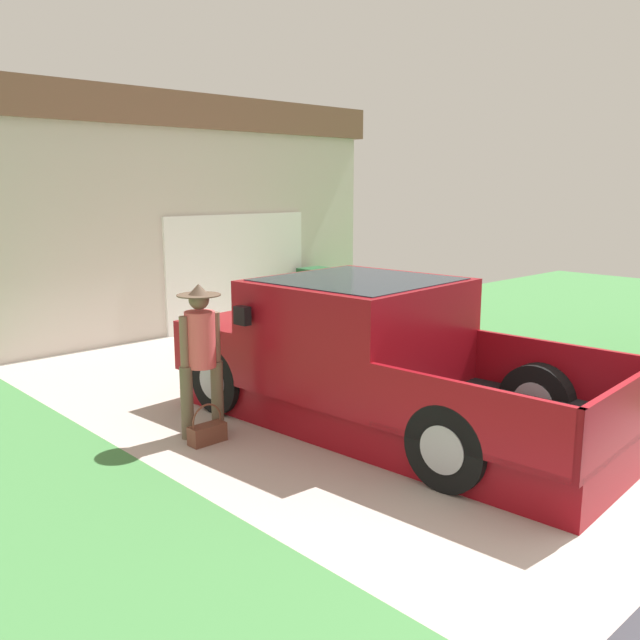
# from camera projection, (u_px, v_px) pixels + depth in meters

# --- Properties ---
(pickup_truck) EXTENTS (2.46, 5.20, 1.63)m
(pickup_truck) POSITION_uv_depth(u_px,v_px,m) (362.00, 358.00, 7.71)
(pickup_truck) COLOR maroon
(pickup_truck) RESTS_ON ground
(person_with_hat) EXTENTS (0.49, 0.46, 1.65)m
(person_with_hat) POSITION_uv_depth(u_px,v_px,m) (201.00, 348.00, 7.21)
(person_with_hat) COLOR brown
(person_with_hat) RESTS_ON ground
(handbag) EXTENTS (0.40, 0.17, 0.43)m
(handbag) POSITION_uv_depth(u_px,v_px,m) (207.00, 432.00, 7.13)
(handbag) COLOR brown
(handbag) RESTS_ON ground
(house_with_garage) EXTENTS (8.83, 5.57, 4.24)m
(house_with_garage) POSITION_uv_depth(u_px,v_px,m) (116.00, 211.00, 14.00)
(house_with_garage) COLOR beige
(house_with_garage) RESTS_ON ground
(wheeled_trash_bin) EXTENTS (0.60, 0.72, 1.01)m
(wheeled_trash_bin) POSITION_uv_depth(u_px,v_px,m) (319.00, 291.00, 13.83)
(wheeled_trash_bin) COLOR #286B38
(wheeled_trash_bin) RESTS_ON ground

